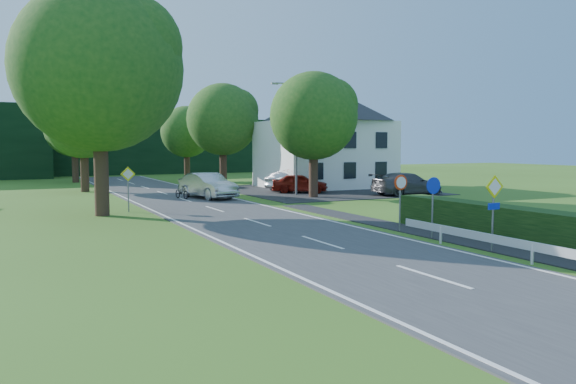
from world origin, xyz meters
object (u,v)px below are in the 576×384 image
motorcycle (182,192)px  parked_car_red (300,183)px  moving_car (208,186)px  parasol (292,180)px  parked_car_grey (407,184)px  parked_car_silver_a (290,181)px  streetlight (295,133)px  parked_car_silver_b (353,180)px

motorcycle → parked_car_red: 9.30m
moving_car → parasol: parasol is taller
moving_car → parked_car_grey: moving_car is taller
motorcycle → parked_car_grey: size_ratio=0.31×
parked_car_silver_a → parked_car_grey: size_ratio=0.80×
streetlight → motorcycle: streetlight is taller
parked_car_red → parasol: (-0.10, 1.18, 0.19)m
moving_car → parasol: (7.48, 2.30, 0.05)m
motorcycle → parked_car_silver_b: bearing=-0.1°
parked_car_red → parked_car_silver_a: bearing=20.2°
parked_car_red → parked_car_silver_b: size_ratio=0.92×
parked_car_silver_a → parked_car_silver_b: parked_car_silver_a is taller
parked_car_silver_a → moving_car: bearing=89.2°
parasol → parked_car_red: bearing=-85.4°
streetlight → parasol: 4.59m
parked_car_red → parked_car_silver_a: parked_car_silver_a is taller
streetlight → moving_car: bearing=176.3°
parked_car_silver_b → parasol: size_ratio=2.24×
parked_car_grey → motorcycle: bearing=73.4°
parasol → parked_car_grey: bearing=-45.3°
moving_car → parked_car_silver_a: 8.80m
parked_car_grey → parked_car_silver_b: bearing=-3.1°
moving_car → parked_car_silver_a: bearing=12.6°
motorcycle → parked_car_silver_b: size_ratio=0.38×
moving_car → parasol: bearing=5.0°
streetlight → moving_car: 7.29m
parked_car_silver_a → parked_car_silver_b: bearing=-116.4°
parked_car_red → parked_car_silver_a: (0.42, 2.56, 0.02)m
streetlight → motorcycle: 8.99m
streetlight → parked_car_silver_b: bearing=28.0°
streetlight → parasol: size_ratio=3.99×
motorcycle → parked_car_silver_a: size_ratio=0.39×
parked_car_silver_b → parasol: bearing=105.0°
parked_car_grey → parked_car_silver_a: bearing=35.4°
parked_car_grey → parasol: (-6.14, 6.21, 0.11)m
parked_car_silver_a → parked_car_silver_b: 5.89m
parasol → parked_car_silver_a: bearing=69.6°
parked_car_silver_a → parked_car_silver_b: (5.88, -0.09, -0.10)m
parasol → streetlight: bearing=-112.8°
parked_car_red → motorcycle: bearing=124.4°
moving_car → parked_car_silver_b: bearing=2.4°
parked_car_grey → parasol: parasol is taller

